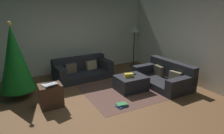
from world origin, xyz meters
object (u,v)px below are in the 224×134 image
christmas_tree (14,59)px  laptop (51,83)px  couch_right (165,77)px  ottoman (131,83)px  corner_lamp (134,32)px  tv_remote (133,74)px  side_table (51,95)px  gift_box (129,75)px  couch_left (82,70)px  book_stack (122,105)px

christmas_tree → laptop: bearing=-55.1°
couch_right → ottoman: bearing=79.9°
couch_right → corner_lamp: 2.40m
couch_right → tv_remote: bearing=72.0°
tv_remote → side_table: (-2.35, -0.02, -0.15)m
side_table → laptop: (0.02, -0.06, 0.32)m
ottoman → gift_box: bearing=-176.5°
couch_right → gift_box: 1.22m
side_table → laptop: bearing=-72.9°
tv_remote → gift_box: bearing=-167.5°
couch_left → corner_lamp: 2.55m
ottoman → christmas_tree: 3.10m
gift_box → laptop: size_ratio=0.52×
couch_left → gift_box: bearing=112.2°
laptop → corner_lamp: 4.13m
side_table → tv_remote: bearing=0.5°
corner_lamp → book_stack: bearing=-128.7°
gift_box → couch_left: bearing=115.7°
side_table → book_stack: 1.69m
tv_remote → couch_left: bearing=110.2°
corner_lamp → gift_box: bearing=-127.4°
tv_remote → christmas_tree: 3.16m
ottoman → gift_box: size_ratio=3.46×
corner_lamp → tv_remote: bearing=-124.3°
couch_left → corner_lamp: (2.28, 0.33, 1.09)m
couch_right → tv_remote: 1.01m
couch_right → ottoman: size_ratio=2.09×
ottoman → book_stack: bearing=-135.3°
tv_remote → christmas_tree: bearing=150.0°
laptop → corner_lamp: (3.59, 1.91, 0.77)m
gift_box → christmas_tree: (-2.74, 0.98, 0.58)m
side_table → book_stack: side_table is taller
gift_box → tv_remote: size_ratio=1.49×
christmas_tree → book_stack: 2.88m
ottoman → tv_remote: bearing=36.4°
ottoman → book_stack: 1.04m
corner_lamp → couch_right: bearing=-98.1°
tv_remote → corner_lamp: (1.25, 1.83, 0.94)m
couch_right → christmas_tree: size_ratio=0.89×
couch_left → laptop: laptop is taller
ottoman → tv_remote: size_ratio=5.17×
side_table → gift_box: bearing=-2.7°
couch_right → side_table: couch_right is taller
couch_right → book_stack: couch_right is taller
laptop → book_stack: bearing=-27.7°
couch_left → tv_remote: (1.02, -1.50, 0.16)m
ottoman → corner_lamp: bearing=54.1°
laptop → book_stack: laptop is taller
ottoman → laptop: (-2.18, 0.04, 0.39)m
tv_remote → ottoman: bearing=-157.7°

